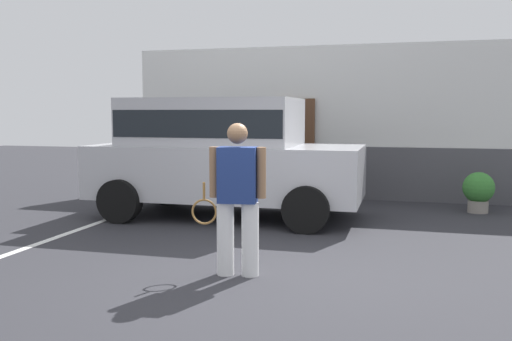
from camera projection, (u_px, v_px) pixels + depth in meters
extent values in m
plane|color=#2D2D33|center=(264.00, 277.00, 6.20)|extent=(40.00, 40.00, 0.00)
cube|color=silver|center=(73.00, 231.00, 8.54)|extent=(0.12, 4.40, 0.01)
cube|color=white|center=(337.00, 122.00, 11.89)|extent=(8.92, 0.30, 3.21)
cube|color=#4C4C51|center=(335.00, 172.00, 11.81)|extent=(7.49, 0.10, 1.10)
cube|color=brown|center=(294.00, 148.00, 11.97)|extent=(0.90, 0.06, 2.10)
cube|color=#B7B7BC|center=(227.00, 171.00, 9.67)|extent=(4.62, 1.96, 0.90)
cube|color=#B7B7BC|center=(213.00, 122.00, 9.64)|extent=(2.92, 1.80, 0.80)
cube|color=black|center=(213.00, 123.00, 9.65)|extent=(2.86, 1.81, 0.44)
cylinder|color=black|center=(324.00, 192.00, 10.23)|extent=(0.72, 0.27, 0.72)
cylinder|color=black|center=(306.00, 209.00, 8.40)|extent=(0.72, 0.27, 0.72)
cylinder|color=black|center=(167.00, 186.00, 11.02)|extent=(0.72, 0.27, 0.72)
cylinder|color=black|center=(120.00, 201.00, 9.20)|extent=(0.72, 0.27, 0.72)
cylinder|color=white|center=(250.00, 239.00, 6.20)|extent=(0.19, 0.19, 0.82)
cylinder|color=white|center=(225.00, 239.00, 6.24)|extent=(0.19, 0.19, 0.82)
cube|color=navy|center=(238.00, 175.00, 6.14)|extent=(0.45, 0.32, 0.61)
sphere|color=#8C6647|center=(237.00, 133.00, 6.10)|extent=(0.23, 0.23, 0.23)
cylinder|color=#8C6647|center=(261.00, 173.00, 6.11)|extent=(0.10, 0.10, 0.56)
cylinder|color=#8C6647|center=(214.00, 172.00, 6.18)|extent=(0.10, 0.10, 0.56)
torus|color=olive|center=(204.00, 212.00, 6.29)|extent=(0.37, 0.08, 0.37)
cylinder|color=olive|center=(204.00, 191.00, 6.26)|extent=(0.03, 0.03, 0.20)
cylinder|color=gray|center=(478.00, 206.00, 10.16)|extent=(0.36, 0.36, 0.22)
sphere|color=#387F33|center=(479.00, 187.00, 10.12)|extent=(0.56, 0.56, 0.56)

